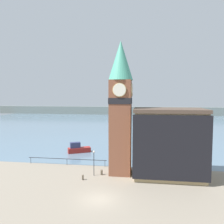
{
  "coord_description": "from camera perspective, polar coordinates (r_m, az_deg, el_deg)",
  "views": [
    {
      "loc": [
        4.9,
        -24.02,
        12.03
      ],
      "look_at": [
        0.6,
        6.63,
        9.67
      ],
      "focal_mm": 35.0,
      "sensor_mm": 36.0,
      "label": 1
    }
  ],
  "objects": [
    {
      "name": "clock_tower",
      "position": [
        33.04,
        2.26,
        2.09
      ],
      "size": [
        3.69,
        3.69,
        20.15
      ],
      "color": "brown",
      "rests_on": "ground_plane"
    },
    {
      "name": "ground_plane",
      "position": [
        27.31,
        -3.42,
        -21.79
      ],
      "size": [
        160.0,
        160.0,
        0.0
      ],
      "primitive_type": "plane",
      "color": "gray"
    },
    {
      "name": "mooring_bollard_far",
      "position": [
        34.35,
        -2.74,
        -15.38
      ],
      "size": [
        0.35,
        0.35,
        0.8
      ],
      "color": "brown",
      "rests_on": "ground_plane"
    },
    {
      "name": "water",
      "position": [
        96.72,
        5.02,
        -2.81
      ],
      "size": [
        160.0,
        120.0,
        0.0
      ],
      "color": "slate",
      "rests_on": "ground_plane"
    },
    {
      "name": "mooring_bollard_near",
      "position": [
        32.7,
        -7.64,
        -16.48
      ],
      "size": [
        0.27,
        0.27,
        0.77
      ],
      "color": "brown",
      "rests_on": "ground_plane"
    },
    {
      "name": "lamp_post",
      "position": [
        33.47,
        -4.76,
        -11.89
      ],
      "size": [
        0.32,
        0.32,
        3.81
      ],
      "color": "black",
      "rests_on": "ground_plane"
    },
    {
      "name": "boat_near",
      "position": [
        47.18,
        -8.82,
        -9.46
      ],
      "size": [
        4.86,
        3.43,
        2.22
      ],
      "rotation": [
        0.0,
        0.0,
        0.47
      ],
      "color": "maroon",
      "rests_on": "water"
    },
    {
      "name": "pier_railing",
      "position": [
        39.44,
        -11.7,
        -12.02
      ],
      "size": [
        13.97,
        0.08,
        1.09
      ],
      "color": "#232328",
      "rests_on": "ground_plane"
    },
    {
      "name": "far_shoreline",
      "position": [
        136.27,
        5.9,
        0.32
      ],
      "size": [
        180.0,
        3.0,
        5.0
      ],
      "color": "slate",
      "rests_on": "water"
    },
    {
      "name": "pier_building",
      "position": [
        33.39,
        14.58,
        -7.79
      ],
      "size": [
        10.32,
        6.45,
        10.12
      ],
      "color": "tan",
      "rests_on": "ground_plane"
    }
  ]
}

